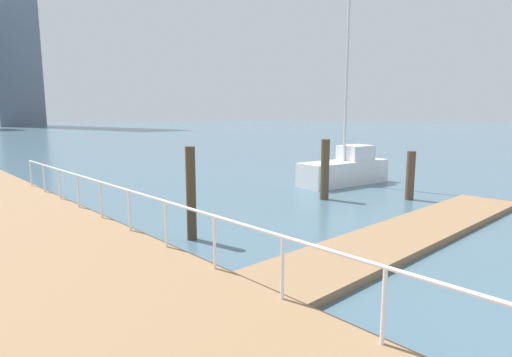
{
  "coord_description": "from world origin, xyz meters",
  "views": [
    {
      "loc": [
        -7.75,
        3.67,
        3.39
      ],
      "look_at": [
        0.03,
        12.08,
        1.57
      ],
      "focal_mm": 28.84,
      "sensor_mm": 36.0,
      "label": 1
    }
  ],
  "objects": [
    {
      "name": "ground_plane",
      "position": [
        0.0,
        20.0,
        0.0
      ],
      "size": [
        300.0,
        300.0,
        0.0
      ],
      "primitive_type": "plane",
      "color": "#476675"
    },
    {
      "name": "floating_dock",
      "position": [
        2.89,
        8.9,
        0.09
      ],
      "size": [
        12.78,
        2.0,
        0.18
      ],
      "primitive_type": "cube",
      "color": "#93704C",
      "rests_on": "ground_plane"
    },
    {
      "name": "boardwalk_railing",
      "position": [
        -3.15,
        8.92,
        1.25
      ],
      "size": [
        0.06,
        27.16,
        1.08
      ],
      "color": "white",
      "rests_on": "boardwalk"
    },
    {
      "name": "dock_piling_0",
      "position": [
        7.61,
        11.29,
        0.97
      ],
      "size": [
        0.33,
        0.33,
        1.93
      ],
      "primitive_type": "cylinder",
      "color": "brown",
      "rests_on": "ground_plane"
    },
    {
      "name": "dock_piling_1",
      "position": [
        -1.7,
        12.77,
        1.27
      ],
      "size": [
        0.26,
        0.26,
        2.53
      ],
      "primitive_type": "cylinder",
      "color": "#473826",
      "rests_on": "ground_plane"
    },
    {
      "name": "dock_piling_2",
      "position": [
        5.17,
        13.62,
        1.2
      ],
      "size": [
        0.34,
        0.34,
        2.39
      ],
      "primitive_type": "cylinder",
      "color": "brown",
      "rests_on": "ground_plane"
    },
    {
      "name": "moored_boat_1",
      "position": [
        8.84,
        15.22,
        0.75
      ],
      "size": [
        4.98,
        2.1,
        9.73
      ],
      "color": "white",
      "rests_on": "ground_plane"
    }
  ]
}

